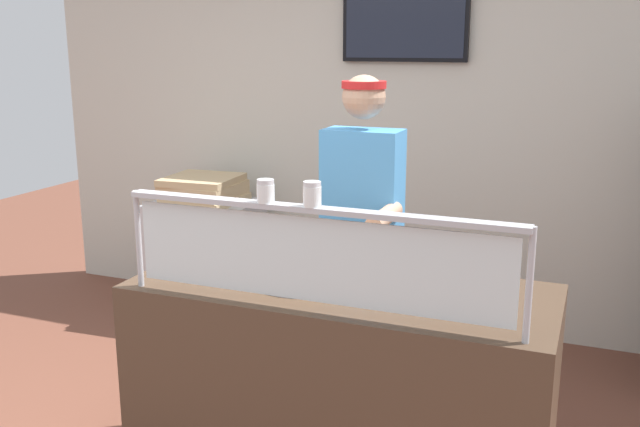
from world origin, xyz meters
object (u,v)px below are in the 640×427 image
Objects in this scene: worker_figure at (362,229)px; pizza_tray at (307,274)px; parmesan_shaker at (266,192)px; pepper_flake_shaker at (312,196)px; pizza_box_stack at (204,189)px; pizza_server at (309,271)px.

pizza_tray is at bearing -92.42° from worker_figure.
pizza_tray is at bearing 87.55° from parmesan_shaker.
pizza_tray is 0.65m from worker_figure.
pizza_tray is 0.56m from pepper_flake_shaker.
parmesan_shaker reaches higher than pizza_box_stack.
parmesan_shaker is at bearing -92.43° from worker_figure.
pizza_tray is at bearing -47.26° from pizza_box_stack.
pizza_server is 3.31× the size of parmesan_shaker.
pizza_server is at bearing 114.89° from pepper_flake_shaker.
worker_figure reaches higher than pizza_server.
pizza_server is 0.53m from pepper_flake_shaker.
pepper_flake_shaker is 2.50m from pizza_box_stack.
pizza_box_stack is (-1.59, 1.88, -0.46)m from pepper_flake_shaker.
worker_figure is at bearing 87.58° from pizza_tray.
pepper_flake_shaker is 0.05× the size of worker_figure.
pizza_tray is 2.09m from pizza_box_stack.
pizza_tray is 0.29× the size of worker_figure.
worker_figure reaches higher than pepper_flake_shaker.
pepper_flake_shaker is at bearing -81.97° from worker_figure.
parmesan_shaker reaches higher than pizza_tray.
worker_figure is at bearing 73.02° from pizza_server.
pepper_flake_shaker reaches higher than pizza_server.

